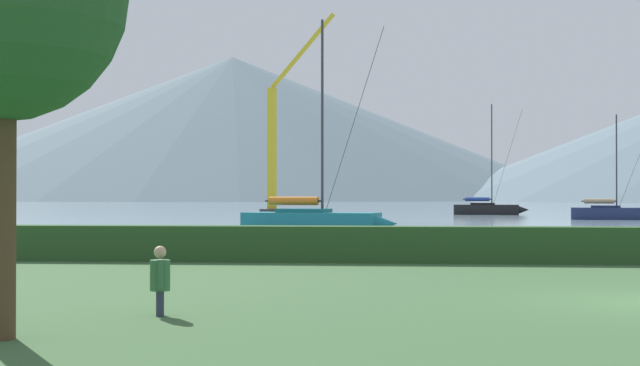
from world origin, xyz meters
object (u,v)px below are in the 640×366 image
sailboat_slip_6 (611,212)px  person_seated_viewer (160,277)px  sailboat_slip_1 (487,208)px  sailboat_slip_4 (313,221)px  dock_crane (275,157)px

sailboat_slip_6 → person_seated_viewer: bearing=-99.0°
sailboat_slip_6 → person_seated_viewer: sailboat_slip_6 is taller
sailboat_slip_1 → sailboat_slip_6: size_ratio=1.30×
sailboat_slip_4 → sailboat_slip_6: bearing=66.3°
person_seated_viewer → dock_crane: 70.84m
dock_crane → sailboat_slip_4: bearing=-78.7°
sailboat_slip_4 → dock_crane: bearing=113.5°
sailboat_slip_1 → person_seated_viewer: 85.47m
sailboat_slip_6 → sailboat_slip_4: bearing=-116.9°
sailboat_slip_4 → sailboat_slip_6: sailboat_slip_4 is taller
sailboat_slip_1 → person_seated_viewer: sailboat_slip_1 is taller
sailboat_slip_1 → sailboat_slip_6: (8.86, -18.30, -0.05)m
sailboat_slip_6 → person_seated_viewer: (-21.59, -66.21, 0.07)m
person_seated_viewer → dock_crane: (-7.68, 70.26, 4.88)m
sailboat_slip_1 → person_seated_viewer: (-12.73, -84.51, 0.03)m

